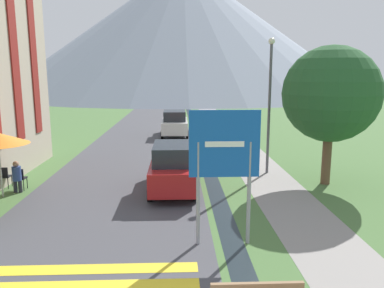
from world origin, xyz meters
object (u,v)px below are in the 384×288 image
road_sign (224,157)px  cafe_chair_far_left (19,177)px  cafe_chair_far_right (4,175)px  streetlamp (270,96)px  parked_car_far (175,123)px  parked_car_near (173,167)px  person_seated_near (17,175)px  tree_by_path (331,94)px

road_sign → cafe_chair_far_left: road_sign is taller
cafe_chair_far_right → streetlamp: 11.27m
cafe_chair_far_left → streetlamp: size_ratio=0.14×
road_sign → streetlamp: (2.85, 7.07, 1.12)m
cafe_chair_far_right → streetlamp: (10.71, 1.92, 2.92)m
parked_car_far → cafe_chair_far_right: (-6.52, -12.35, -0.40)m
parked_car_near → person_seated_near: (-5.79, 0.01, -0.24)m
cafe_chair_far_left → parked_car_far: bearing=74.3°
parked_car_far → tree_by_path: size_ratio=0.74×
person_seated_near → streetlamp: bearing=13.9°
cafe_chair_far_left → streetlamp: bearing=21.4°
cafe_chair_far_left → parked_car_near: bearing=6.3°
cafe_chair_far_right → person_seated_near: person_seated_near is taller
person_seated_near → tree_by_path: (11.93, 0.68, 2.92)m
cafe_chair_far_left → road_sign: bearing=-25.2°
parked_car_near → parked_car_far: same height
parked_car_far → tree_by_path: bearing=-63.3°
parked_car_far → person_seated_near: 14.14m
road_sign → tree_by_path: bearing=47.8°
cafe_chair_far_right → tree_by_path: tree_by_path is taller
road_sign → streetlamp: bearing=68.1°
parked_car_near → streetlamp: streetlamp is taller
tree_by_path → person_seated_near: bearing=-176.7°
parked_car_near → parked_car_far: 12.91m
cafe_chair_far_left → person_seated_near: (0.03, -0.27, 0.15)m
person_seated_near → tree_by_path: bearing=3.3°
road_sign → cafe_chair_far_left: bearing=145.8°
cafe_chair_far_right → person_seated_near: 0.93m
person_seated_near → cafe_chair_far_right: bearing=142.7°
road_sign → cafe_chair_far_right: (-7.87, 5.15, -1.80)m
road_sign → tree_by_path: tree_by_path is taller
parked_car_near → cafe_chair_far_left: bearing=177.2°
cafe_chair_far_right → cafe_chair_far_left: same height
road_sign → person_seated_near: bearing=147.2°
person_seated_near → streetlamp: size_ratio=0.20×
road_sign → cafe_chair_far_right: road_sign is taller
parked_car_near → tree_by_path: tree_by_path is taller
person_seated_near → parked_car_near: bearing=-0.1°
road_sign → person_seated_near: 8.65m
cafe_chair_far_right → parked_car_near: bearing=20.5°
road_sign → streetlamp: size_ratio=0.59×
streetlamp → parked_car_far: bearing=111.9°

